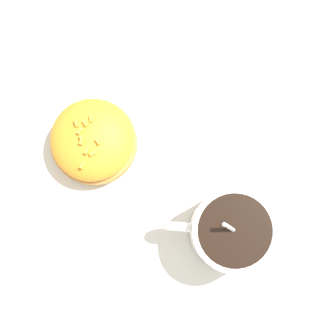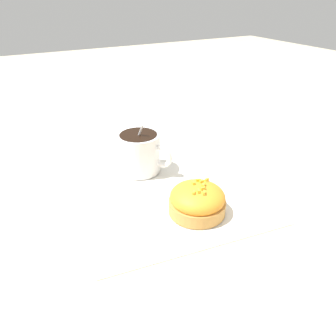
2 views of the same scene
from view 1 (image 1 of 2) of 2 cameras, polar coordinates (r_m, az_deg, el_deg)
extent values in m
plane|color=#C6B793|center=(0.60, -0.54, -1.81)|extent=(3.00, 3.00, 0.00)
cube|color=white|center=(0.60, -0.54, -1.79)|extent=(0.36, 0.34, 0.00)
cylinder|color=white|center=(0.56, 6.40, -6.34)|extent=(0.08, 0.08, 0.07)
cylinder|color=black|center=(0.53, 6.77, -6.35)|extent=(0.07, 0.07, 0.01)
torus|color=white|center=(0.56, 1.68, -6.02)|extent=(0.04, 0.03, 0.04)
ellipsoid|color=silver|center=(0.59, 4.26, -5.43)|extent=(0.03, 0.02, 0.01)
cylinder|color=silver|center=(0.55, 7.42, -6.74)|extent=(0.05, 0.02, 0.09)
cylinder|color=#D19347|center=(0.60, -7.48, 2.59)|extent=(0.09, 0.09, 0.02)
ellipsoid|color=orange|center=(0.58, -7.70, 2.84)|extent=(0.09, 0.09, 0.04)
cube|color=yellow|center=(0.57, -9.26, 4.52)|extent=(0.01, 0.01, 0.00)
cube|color=yellow|center=(0.56, -8.75, 2.72)|extent=(0.01, 0.01, 0.00)
cube|color=yellow|center=(0.56, -7.60, 1.49)|extent=(0.01, 0.01, 0.00)
cube|color=yellow|center=(0.57, -8.39, 4.54)|extent=(0.01, 0.01, 0.00)
cube|color=yellow|center=(0.56, -8.19, 1.73)|extent=(0.00, 0.01, 0.00)
cube|color=yellow|center=(0.57, -7.65, 5.14)|extent=(0.01, 0.01, 0.00)
cube|color=yellow|center=(0.56, -8.67, 0.29)|extent=(0.00, 0.01, 0.00)
cube|color=yellow|center=(0.56, -7.12, 2.70)|extent=(0.01, 0.00, 0.00)
cube|color=yellow|center=(0.56, -8.76, 2.95)|extent=(0.01, 0.01, 0.00)
cube|color=yellow|center=(0.56, -8.89, 3.73)|extent=(0.00, 0.01, 0.00)
camera|label=2|loc=(0.60, -27.97, 51.08)|focal=35.00mm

